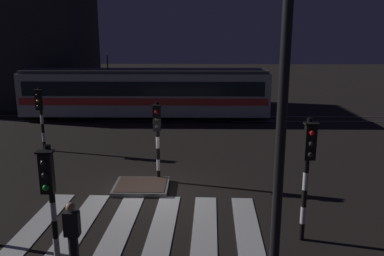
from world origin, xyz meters
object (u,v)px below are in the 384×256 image
(tram, at_px, (145,93))
(traffic_light_median_centre, at_px, (157,130))
(traffic_light_corner_far_left, at_px, (40,110))
(traffic_light_corner_near_right, at_px, (308,162))
(street_lamp_near_kerb, at_px, (286,97))
(traffic_light_kerb_mid_left, at_px, (50,192))
(pedestrian_waiting_at_kerb, at_px, (73,236))

(tram, bearing_deg, traffic_light_median_centre, -80.23)
(traffic_light_corner_far_left, bearing_deg, tram, 61.69)
(traffic_light_corner_near_right, bearing_deg, street_lamp_near_kerb, -112.85)
(traffic_light_corner_near_right, xyz_separation_m, tram, (-6.29, 15.59, -0.50))
(traffic_light_median_centre, distance_m, traffic_light_kerb_mid_left, 6.17)
(traffic_light_median_centre, xyz_separation_m, traffic_light_corner_far_left, (-5.91, 3.95, -0.00))
(street_lamp_near_kerb, distance_m, pedestrian_waiting_at_kerb, 6.00)
(traffic_light_corner_near_right, bearing_deg, traffic_light_corner_far_left, 141.21)
(traffic_light_corner_far_left, relative_size, traffic_light_kerb_mid_left, 0.98)
(traffic_light_kerb_mid_left, xyz_separation_m, pedestrian_waiting_at_kerb, (0.35, 0.23, -1.19))
(traffic_light_corner_near_right, relative_size, tram, 0.21)
(street_lamp_near_kerb, bearing_deg, traffic_light_kerb_mid_left, 160.18)
(traffic_light_corner_near_right, height_order, street_lamp_near_kerb, street_lamp_near_kerb)
(traffic_light_corner_far_left, distance_m, traffic_light_kerb_mid_left, 10.68)
(pedestrian_waiting_at_kerb, bearing_deg, traffic_light_corner_far_left, 114.93)
(traffic_light_corner_far_left, distance_m, traffic_light_corner_near_right, 13.16)
(traffic_light_median_centre, relative_size, traffic_light_corner_near_right, 0.90)
(traffic_light_median_centre, height_order, tram, tram)
(pedestrian_waiting_at_kerb, bearing_deg, traffic_light_corner_near_right, 13.45)
(traffic_light_corner_near_right, bearing_deg, tram, 111.97)
(traffic_light_corner_far_left, distance_m, tram, 8.36)
(traffic_light_median_centre, relative_size, tram, 0.19)
(traffic_light_corner_near_right, bearing_deg, pedestrian_waiting_at_kerb, -166.55)
(tram, xyz_separation_m, pedestrian_waiting_at_kerb, (0.51, -16.98, -0.87))
(traffic_light_corner_far_left, xyz_separation_m, tram, (3.96, 7.35, -0.27))
(traffic_light_median_centre, bearing_deg, tram, 99.77)
(traffic_light_median_centre, relative_size, pedestrian_waiting_at_kerb, 1.80)
(street_lamp_near_kerb, height_order, tram, street_lamp_near_kerb)
(traffic_light_corner_far_left, height_order, street_lamp_near_kerb, street_lamp_near_kerb)
(pedestrian_waiting_at_kerb, bearing_deg, tram, 91.73)
(traffic_light_kerb_mid_left, bearing_deg, tram, 90.54)
(traffic_light_median_centre, distance_m, tram, 11.47)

